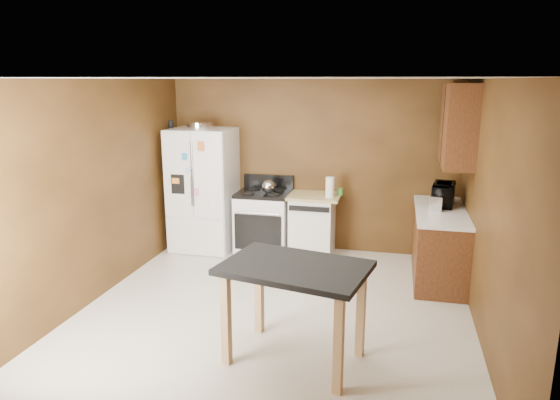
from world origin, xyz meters
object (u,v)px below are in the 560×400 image
(kettle, at_px, (268,187))
(gas_range, at_px, (264,221))
(paper_towel, at_px, (330,187))
(refrigerator, at_px, (203,190))
(toaster, at_px, (438,202))
(dishwasher, at_px, (312,224))
(pen_cup, at_px, (171,124))
(island, at_px, (295,280))
(microwave, at_px, (443,195))
(roasting_pan, at_px, (200,125))
(green_canister, at_px, (340,192))

(kettle, bearing_deg, gas_range, 146.81)
(paper_towel, bearing_deg, refrigerator, 179.84)
(toaster, xyz_separation_m, dishwasher, (-1.67, 0.49, -0.54))
(pen_cup, distance_m, island, 3.78)
(dishwasher, bearing_deg, toaster, -16.40)
(toaster, height_order, gas_range, gas_range)
(microwave, xyz_separation_m, refrigerator, (-3.38, 0.17, -0.13))
(kettle, relative_size, paper_towel, 0.67)
(roasting_pan, height_order, toaster, roasting_pan)
(toaster, xyz_separation_m, island, (-1.34, -2.34, -0.22))
(dishwasher, height_order, island, island)
(dishwasher, bearing_deg, pen_cup, -176.63)
(microwave, height_order, island, microwave)
(dishwasher, distance_m, island, 2.87)
(toaster, distance_m, dishwasher, 1.82)
(roasting_pan, height_order, pen_cup, pen_cup)
(green_canister, distance_m, toaster, 1.41)
(microwave, bearing_deg, gas_range, 93.95)
(paper_towel, xyz_separation_m, gas_range, (-0.97, 0.07, -0.57))
(gas_range, bearing_deg, green_canister, 4.81)
(paper_towel, height_order, refrigerator, refrigerator)
(roasting_pan, xyz_separation_m, toaster, (3.32, -0.43, -0.85))
(green_canister, relative_size, microwave, 0.20)
(pen_cup, relative_size, kettle, 0.59)
(kettle, bearing_deg, dishwasher, 7.05)
(roasting_pan, relative_size, island, 0.27)
(kettle, xyz_separation_m, gas_range, (-0.08, 0.05, -0.53))
(kettle, height_order, toaster, kettle)
(roasting_pan, height_order, microwave, roasting_pan)
(refrigerator, height_order, dishwasher, refrigerator)
(roasting_pan, bearing_deg, refrigerator, -50.33)
(gas_range, bearing_deg, island, -69.58)
(roasting_pan, relative_size, toaster, 1.47)
(microwave, relative_size, gas_range, 0.43)
(pen_cup, relative_size, toaster, 0.44)
(kettle, distance_m, island, 2.92)
(island, bearing_deg, microwave, 61.00)
(microwave, xyz_separation_m, gas_range, (-2.47, 0.23, -0.57))
(island, bearing_deg, kettle, 109.26)
(pen_cup, height_order, island, pen_cup)
(green_canister, distance_m, gas_range, 1.20)
(green_canister, bearing_deg, refrigerator, -175.64)
(gas_range, bearing_deg, roasting_pan, -178.05)
(refrigerator, xyz_separation_m, gas_range, (0.91, 0.06, -0.44))
(roasting_pan, bearing_deg, island, -54.49)
(gas_range, bearing_deg, pen_cup, -175.88)
(green_canister, relative_size, toaster, 0.39)
(dishwasher, bearing_deg, refrigerator, -177.01)
(paper_towel, bearing_deg, kettle, 179.25)
(green_canister, bearing_deg, pen_cup, -175.57)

